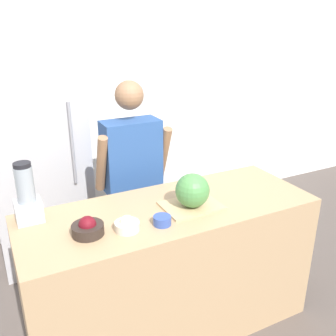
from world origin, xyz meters
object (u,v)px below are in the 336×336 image
(bowl_cherries, at_px, (88,228))
(bowl_small_blue, at_px, (162,220))
(watermelon, at_px, (192,190))
(bowl_cream, at_px, (127,225))
(refrigerator, at_px, (37,158))
(person, at_px, (133,183))
(blender, at_px, (27,198))

(bowl_cherries, height_order, bowl_small_blue, bowl_cherries)
(watermelon, xyz_separation_m, bowl_cream, (-0.45, -0.07, -0.09))
(refrigerator, distance_m, watermelon, 1.54)
(bowl_small_blue, bearing_deg, watermelon, 21.25)
(person, xyz_separation_m, blender, (-0.81, -0.44, 0.24))
(watermelon, bearing_deg, refrigerator, 117.71)
(refrigerator, height_order, person, refrigerator)
(watermelon, relative_size, bowl_cherries, 1.20)
(bowl_cherries, relative_size, blender, 0.49)
(blender, bearing_deg, person, 28.24)
(refrigerator, xyz_separation_m, bowl_cream, (0.26, -1.43, 0.02))
(blender, bearing_deg, bowl_cream, -37.97)
(bowl_small_blue, relative_size, blender, 0.29)
(bowl_cherries, xyz_separation_m, blender, (-0.26, 0.31, 0.10))
(bowl_cherries, bearing_deg, bowl_cream, -14.61)
(person, xyz_separation_m, watermelon, (0.11, -0.73, 0.22))
(blender, bearing_deg, refrigerator, 79.23)
(bowl_cherries, relative_size, bowl_small_blue, 1.70)
(bowl_cream, bearing_deg, bowl_cherries, 165.39)
(person, distance_m, bowl_cream, 0.88)
(person, bearing_deg, refrigerator, 134.08)
(refrigerator, bearing_deg, bowl_small_blue, -72.47)
(person, height_order, watermelon, person)
(refrigerator, bearing_deg, blender, -100.77)
(refrigerator, bearing_deg, watermelon, -62.29)
(bowl_cream, height_order, bowl_small_blue, bowl_cream)
(refrigerator, relative_size, blender, 5.25)
(person, bearing_deg, watermelon, -81.77)
(person, distance_m, watermelon, 0.77)
(bowl_cherries, xyz_separation_m, bowl_small_blue, (0.40, -0.09, -0.01))
(refrigerator, distance_m, blender, 1.09)
(person, relative_size, bowl_cream, 11.65)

